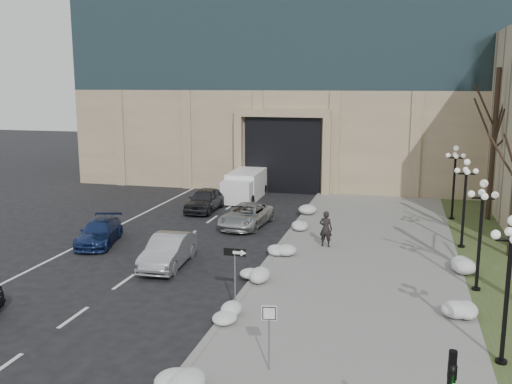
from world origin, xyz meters
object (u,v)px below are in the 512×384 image
Objects in this scene: car_d at (246,215)px; lamppost_c at (465,191)px; lamppost_b at (481,220)px; pedestrian at (326,229)px; car_b at (168,251)px; lamppost_a at (509,270)px; box_truck at (245,185)px; car_e at (205,200)px; car_c at (99,232)px; one_way_sign at (238,260)px; keep_sign at (269,324)px; lamppost_d at (455,173)px.

lamppost_c is at bearing -3.29° from car_d.
pedestrian is at bearing 145.24° from lamppost_b.
car_b is 0.95× the size of lamppost_a.
lamppost_c reaches higher than box_truck.
car_e is at bearing 97.37° from car_b.
car_e is (2.82, 9.09, 0.13)m from car_c.
pedestrian reaches higher than car_d.
lamppost_c reaches higher than car_d.
car_e is at bearing 143.87° from lamppost_b.
lamppost_b is at bearing -3.84° from car_b.
box_truck is at bearing 110.93° from car_d.
box_truck is 27.40m from lamppost_a.
pedestrian is 0.78× the size of one_way_sign.
lamppost_a is at bearing -13.79° from one_way_sign.
lamppost_b reaches higher than one_way_sign.
lamppost_c is (0.00, 6.50, 0.00)m from lamppost_b.
lamppost_d is at bearing 64.22° from keep_sign.
pedestrian is 7.40m from lamppost_c.
box_truck reaches higher than car_c.
lamppost_a is at bearing -49.27° from car_e.
pedestrian is 0.30× the size of box_truck.
one_way_sign reaches higher than car_b.
car_e is at bearing 58.73° from car_c.
pedestrian is 0.89× the size of keep_sign.
keep_sign is (12.06, -11.36, 0.94)m from car_c.
lamppost_a and lamppost_b have the same top height.
lamppost_a is (12.20, -14.80, 2.39)m from car_d.
car_b reaches higher than car_d.
car_c is 21.68m from lamppost_d.
car_c is 0.93× the size of lamppost_c.
keep_sign is 7.33m from lamppost_a.
box_truck is (4.33, 13.98, 0.34)m from car_c.
box_truck is at bearing 58.78° from car_c.
one_way_sign is 1.13× the size of keep_sign.
pedestrian is 9.36m from one_way_sign.
keep_sign is 22.82m from lamppost_d.
car_c is at bearing -108.79° from box_truck.
one_way_sign is 5.00m from keep_sign.
pedestrian is at bearing -3.73° from car_c.
one_way_sign is at bearing -154.77° from lamppost_b.
car_b is 1.87× the size of one_way_sign.
car_b is 11.19m from keep_sign.
lamppost_b and lamppost_c have the same top height.
lamppost_c is (14.55, -10.12, 2.09)m from box_truck.
lamppost_c reaches higher than car_c.
pedestrian is (11.96, 2.17, 0.43)m from car_c.
box_truck is at bearing 122.19° from lamppost_a.
lamppost_b is (16.06, -11.72, 2.30)m from car_e.
lamppost_c is (12.20, -1.80, 2.39)m from car_d.
keep_sign is at bearing -67.34° from car_d.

